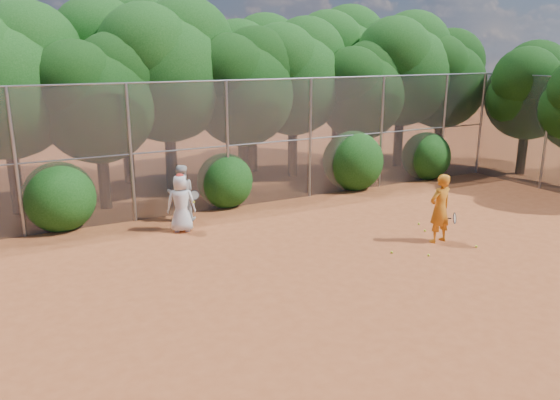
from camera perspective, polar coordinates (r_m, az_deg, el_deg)
ground at (r=13.12m, az=9.06°, el=-6.67°), size 80.00×80.00×0.00m
fence_back at (r=17.51m, az=-2.82°, el=6.07°), size 20.05×0.09×4.03m
fence_side at (r=21.72m, az=26.08°, el=6.35°), size 0.09×6.09×4.03m
tree_1 at (r=18.21m, az=-26.90°, el=11.51°), size 4.64×4.03×6.35m
tree_2 at (r=17.79m, az=-18.47°, el=10.43°), size 3.99×3.47×5.47m
tree_3 at (r=19.30m, az=-11.67°, el=13.65°), size 4.89×4.26×6.70m
tree_4 at (r=19.62m, az=-3.91°, el=12.08°), size 4.19×3.64×5.73m
tree_5 at (r=21.45m, az=1.46°, el=13.17°), size 4.51×3.92×6.17m
tree_6 at (r=21.98m, az=8.56°, el=11.55°), size 3.86×3.36×5.29m
tree_7 at (r=23.98m, az=12.74°, el=13.60°), size 4.77×4.14×6.53m
tree_8 at (r=25.11m, az=16.69°, el=12.34°), size 4.25×3.70×5.82m
tree_10 at (r=21.18m, az=-16.12°, el=14.13°), size 5.15×4.48×7.06m
tree_11 at (r=22.41m, az=-2.89°, el=13.55°), size 4.64×4.03×6.35m
tree_12 at (r=25.15m, az=6.13°, el=14.48°), size 5.02×4.37×6.88m
tree_13 at (r=23.96m, az=24.66°, el=10.65°), size 3.86×3.36×5.29m
bush_0 at (r=16.48m, az=-22.08°, el=0.61°), size 2.00×2.00×2.00m
bush_1 at (r=17.66m, az=-5.78°, el=2.28°), size 1.80×1.80×1.80m
bush_2 at (r=19.99m, az=7.63°, el=4.35°), size 2.20×2.20×2.20m
bush_3 at (r=22.20m, az=15.03°, el=4.67°), size 1.90×1.90×1.90m
player_yellow at (r=14.76m, az=16.37°, el=-0.85°), size 0.84×0.55×1.83m
player_teen at (r=15.28m, az=-10.29°, el=-0.30°), size 0.91×0.73×1.65m
player_white at (r=16.27m, az=-10.29°, el=0.74°), size 0.96×0.85×1.67m
ball_0 at (r=15.73m, az=14.91°, el=-3.10°), size 0.07×0.07×0.07m
ball_1 at (r=16.29m, az=14.30°, el=-2.42°), size 0.07×0.07×0.07m
ball_2 at (r=13.92m, az=15.26°, el=-5.58°), size 0.07×0.07×0.07m
ball_3 at (r=14.88m, az=19.83°, el=-4.59°), size 0.07×0.07×0.07m
ball_4 at (r=13.90m, az=11.60°, el=-5.37°), size 0.07×0.07×0.07m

